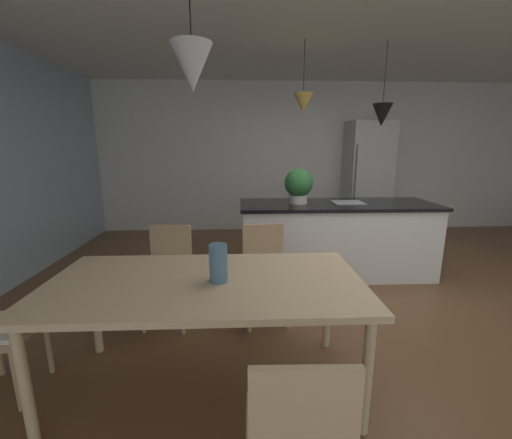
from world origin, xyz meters
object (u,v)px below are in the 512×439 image
(chair_far_right, at_px, (265,270))
(vase_on_dining_table, at_px, (218,263))
(chair_far_left, at_px, (168,271))
(kitchen_island, at_px, (336,238))
(chair_near_right, at_px, (297,434))
(dining_table, at_px, (206,290))
(refrigerator, at_px, (367,179))
(potted_plant_on_island, at_px, (299,185))

(chair_far_right, relative_size, vase_on_dining_table, 3.68)
(chair_far_left, bearing_deg, chair_far_right, -0.01)
(vase_on_dining_table, bearing_deg, kitchen_island, 56.02)
(kitchen_island, bearing_deg, chair_far_left, -150.04)
(chair_near_right, bearing_deg, kitchen_island, 71.10)
(dining_table, distance_m, chair_near_right, 0.99)
(dining_table, xyz_separation_m, chair_far_right, (0.44, 0.86, -0.22))
(refrigerator, distance_m, potted_plant_on_island, 2.49)
(kitchen_island, relative_size, refrigerator, 1.18)
(chair_far_left, bearing_deg, potted_plant_on_island, 38.06)
(chair_far_left, xyz_separation_m, chair_near_right, (0.87, -1.72, 0.00))
(chair_near_right, height_order, vase_on_dining_table, vase_on_dining_table)
(chair_far_right, bearing_deg, vase_on_dining_table, -111.74)
(potted_plant_on_island, bearing_deg, refrigerator, 50.80)
(chair_near_right, bearing_deg, dining_table, 117.06)
(dining_table, height_order, chair_far_right, chair_far_right)
(chair_far_right, bearing_deg, refrigerator, 55.56)
(chair_far_left, bearing_deg, kitchen_island, 29.96)
(dining_table, bearing_deg, kitchen_island, 54.02)
(refrigerator, relative_size, vase_on_dining_table, 8.42)
(refrigerator, bearing_deg, chair_far_right, -124.44)
(potted_plant_on_island, bearing_deg, chair_far_right, -114.09)
(potted_plant_on_island, xyz_separation_m, vase_on_dining_table, (-0.82, -1.93, -0.25))
(kitchen_island, height_order, refrigerator, refrigerator)
(chair_near_right, bearing_deg, refrigerator, 66.53)
(potted_plant_on_island, distance_m, vase_on_dining_table, 2.11)
(chair_far_left, xyz_separation_m, vase_on_dining_table, (0.52, -0.88, 0.40))
(chair_near_right, bearing_deg, chair_far_right, 90.11)
(chair_far_left, distance_m, kitchen_island, 2.10)
(chair_far_right, height_order, potted_plant_on_island, potted_plant_on_island)
(chair_near_right, distance_m, vase_on_dining_table, 0.99)
(chair_near_right, distance_m, refrigerator, 5.15)
(dining_table, xyz_separation_m, kitchen_island, (1.39, 1.91, -0.23))
(kitchen_island, distance_m, potted_plant_on_island, 0.82)
(dining_table, xyz_separation_m, chair_near_right, (0.44, -0.86, -0.22))
(kitchen_island, bearing_deg, vase_on_dining_table, -123.98)
(chair_near_right, distance_m, potted_plant_on_island, 2.88)
(chair_far_right, bearing_deg, potted_plant_on_island, 65.91)
(potted_plant_on_island, height_order, vase_on_dining_table, potted_plant_on_island)
(kitchen_island, distance_m, vase_on_dining_table, 2.37)
(kitchen_island, bearing_deg, chair_far_right, -132.15)
(refrigerator, xyz_separation_m, vase_on_dining_table, (-2.39, -3.86, -0.12))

